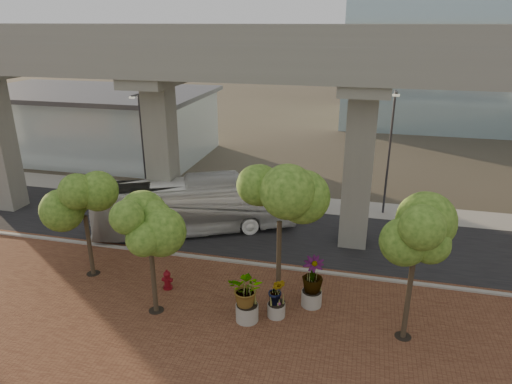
# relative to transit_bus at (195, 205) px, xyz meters

# --- Properties ---
(ground) EXTENTS (160.00, 160.00, 0.00)m
(ground) POSITION_rel_transit_bus_xyz_m (3.77, -1.44, -1.73)
(ground) COLOR #3D392C
(ground) RESTS_ON ground
(brick_plaza) EXTENTS (70.00, 13.00, 0.06)m
(brick_plaza) POSITION_rel_transit_bus_xyz_m (3.77, -9.44, -1.70)
(brick_plaza) COLOR brown
(brick_plaza) RESTS_ON ground
(asphalt_road) EXTENTS (90.00, 8.00, 0.04)m
(asphalt_road) POSITION_rel_transit_bus_xyz_m (3.77, 0.56, -1.71)
(asphalt_road) COLOR black
(asphalt_road) RESTS_ON ground
(curb_strip) EXTENTS (70.00, 0.25, 0.16)m
(curb_strip) POSITION_rel_transit_bus_xyz_m (3.77, -3.44, -1.65)
(curb_strip) COLOR #98958D
(curb_strip) RESTS_ON ground
(far_sidewalk) EXTENTS (90.00, 3.00, 0.06)m
(far_sidewalk) POSITION_rel_transit_bus_xyz_m (3.77, 6.06, -1.70)
(far_sidewalk) COLOR #98958D
(far_sidewalk) RESTS_ON ground
(transit_viaduct) EXTENTS (72.00, 5.60, 12.40)m
(transit_viaduct) POSITION_rel_transit_bus_xyz_m (3.77, 0.56, 5.56)
(transit_viaduct) COLOR gray
(transit_viaduct) RESTS_ON ground
(station_pavilion) EXTENTS (23.00, 13.00, 6.30)m
(station_pavilion) POSITION_rel_transit_bus_xyz_m (-16.23, 14.56, 1.49)
(station_pavilion) COLOR silver
(station_pavilion) RESTS_ON ground
(transit_bus) EXTENTS (12.49, 7.83, 3.46)m
(transit_bus) POSITION_rel_transit_bus_xyz_m (0.00, 0.00, 0.00)
(transit_bus) COLOR silver
(transit_bus) RESTS_ON ground
(fire_hydrant) EXTENTS (0.52, 0.46, 1.03)m
(fire_hydrant) POSITION_rel_transit_bus_xyz_m (1.07, -6.75, -1.17)
(fire_hydrant) COLOR maroon
(fire_hydrant) RESTS_ON ground
(planter_front) EXTENTS (2.25, 2.25, 2.47)m
(planter_front) POSITION_rel_transit_bus_xyz_m (5.56, -8.29, -0.17)
(planter_front) COLOR #B0AA9F
(planter_front) RESTS_ON ground
(planter_right) EXTENTS (2.33, 2.33, 2.49)m
(planter_right) POSITION_rel_transit_bus_xyz_m (8.19, -6.47, -0.16)
(planter_right) COLOR #AFA79E
(planter_right) RESTS_ON ground
(planter_left) EXTENTS (1.79, 1.79, 1.97)m
(planter_left) POSITION_rel_transit_bus_xyz_m (6.77, -7.69, -0.47)
(planter_left) COLOR #9C968D
(planter_left) RESTS_ON ground
(street_tree_far_west) EXTENTS (3.54, 3.54, 5.97)m
(street_tree_far_west) POSITION_rel_transit_bus_xyz_m (-3.35, -6.36, 2.67)
(street_tree_far_west) COLOR #49392A
(street_tree_far_west) RESTS_ON ground
(street_tree_near_west) EXTENTS (3.40, 3.40, 5.82)m
(street_tree_near_west) POSITION_rel_transit_bus_xyz_m (1.31, -8.60, 2.58)
(street_tree_near_west) COLOR #49392A
(street_tree_near_west) RESTS_ON ground
(street_tree_near_east) EXTENTS (3.94, 3.94, 7.14)m
(street_tree_near_east) POSITION_rel_transit_bus_xyz_m (6.63, -6.62, 3.66)
(street_tree_near_east) COLOR #49392A
(street_tree_near_east) RESTS_ON ground
(street_tree_far_east) EXTENTS (3.54, 3.54, 6.32)m
(street_tree_far_east) POSITION_rel_transit_bus_xyz_m (12.25, -7.83, 3.02)
(street_tree_far_east) COLOR #49392A
(street_tree_far_east) RESTS_ON ground
(streetlamp_west) EXTENTS (0.38, 1.10, 7.59)m
(streetlamp_west) POSITION_rel_transit_bus_xyz_m (-6.27, 5.62, 2.71)
(streetlamp_west) COLOR #2E2E33
(streetlamp_west) RESTS_ON ground
(streetlamp_east) EXTENTS (0.42, 1.22, 8.43)m
(streetlamp_east) POSITION_rel_transit_bus_xyz_m (11.64, 5.60, 3.19)
(streetlamp_east) COLOR #343339
(streetlamp_east) RESTS_ON ground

